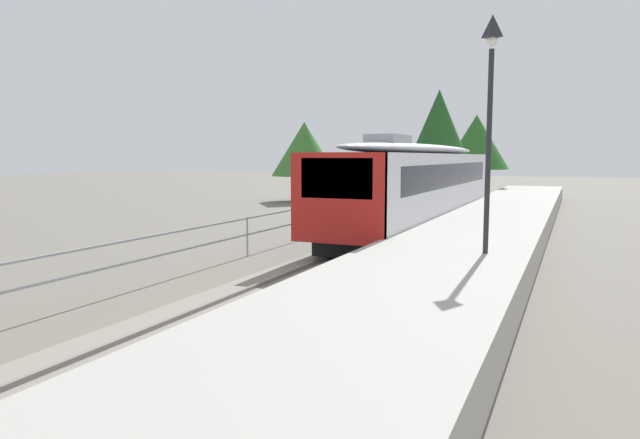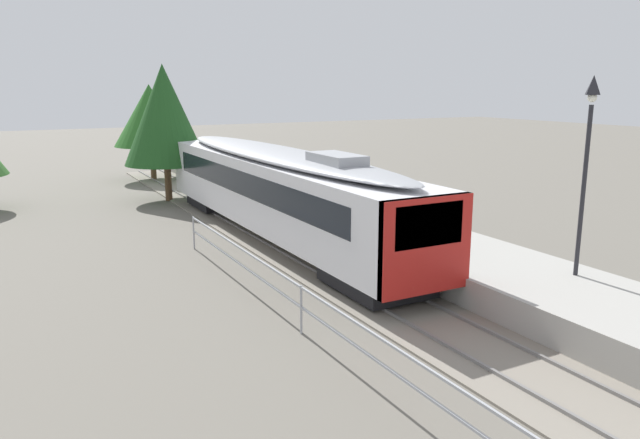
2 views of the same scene
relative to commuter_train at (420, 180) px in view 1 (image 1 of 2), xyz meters
name	(u,v)px [view 1 (image 1 of 2)]	position (x,y,z in m)	size (l,w,h in m)	color
ground_plane	(271,252)	(-3.00, -7.72, -2.14)	(160.00, 160.00, 0.00)	#6B665B
track_rails	(357,258)	(0.00, -7.72, -2.11)	(3.20, 60.00, 0.14)	gray
commuter_train	(420,180)	(0.00, 0.00, 0.00)	(2.82, 19.04, 3.74)	silver
station_platform	(465,251)	(3.25, -7.72, -1.69)	(3.90, 60.00, 0.90)	#A8A59E
platform_lamp_mid_platform	(490,89)	(4.20, -10.56, 2.48)	(0.34, 0.34, 5.35)	#232328
tree_behind_carpark	(476,142)	(-0.58, 18.32, 2.01)	(4.67, 4.67, 6.10)	brown
tree_behind_station_far	(304,149)	(-11.30, 12.15, 1.50)	(4.62, 4.62, 5.52)	brown
tree_distant_left	(439,133)	(-1.59, 10.57, 2.38)	(4.32, 4.32, 7.11)	brown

